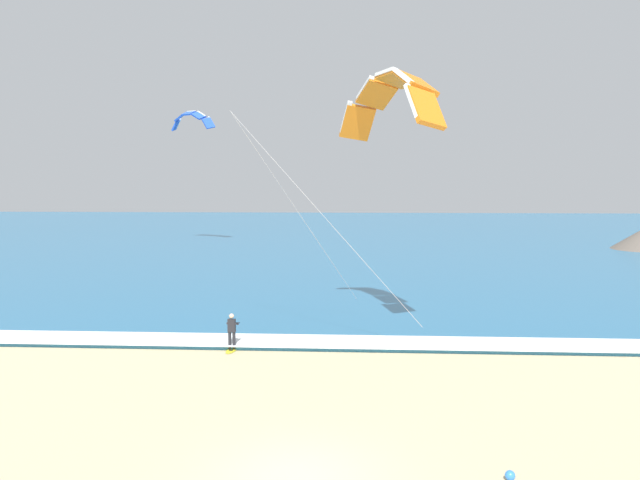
# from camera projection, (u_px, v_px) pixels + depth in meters

# --- Properties ---
(ground_plane) EXTENTS (200.00, 200.00, 0.00)m
(ground_plane) POSITION_uv_depth(u_px,v_px,m) (296.00, 477.00, 16.15)
(ground_plane) COLOR #C6B78E
(sea) EXTENTS (200.00, 120.00, 0.20)m
(sea) POSITION_uv_depth(u_px,v_px,m) (345.00, 235.00, 87.64)
(sea) COLOR teal
(sea) RESTS_ON ground
(surf_foam) EXTENTS (200.00, 2.39, 0.04)m
(surf_foam) POSITION_uv_depth(u_px,v_px,m) (323.00, 341.00, 28.99)
(surf_foam) COLOR white
(surf_foam) RESTS_ON sea
(surfboard) EXTENTS (0.56, 1.43, 0.09)m
(surfboard) POSITION_uv_depth(u_px,v_px,m) (232.00, 350.00, 28.29)
(surfboard) COLOR yellow
(surfboard) RESTS_ON ground
(kitesurfer) EXTENTS (0.55, 0.54, 1.69)m
(kitesurfer) POSITION_uv_depth(u_px,v_px,m) (232.00, 330.00, 28.22)
(kitesurfer) COLOR #232328
(kitesurfer) RESTS_ON ground
(kite_primary) EXTENTS (9.54, 8.33, 11.78)m
(kite_primary) POSITION_uv_depth(u_px,v_px,m) (391.00, 97.00, 30.01)
(kite_primary) COLOR orange
(kite_distant) EXTENTS (5.68, 3.63, 2.25)m
(kite_distant) POSITION_uv_depth(u_px,v_px,m) (191.00, 119.00, 71.52)
(kite_distant) COLOR blue
(beach_ball) EXTENTS (0.26, 0.26, 0.26)m
(beach_ball) POSITION_uv_depth(u_px,v_px,m) (510.00, 475.00, 15.96)
(beach_ball) COLOR #337FE5
(beach_ball) RESTS_ON ground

